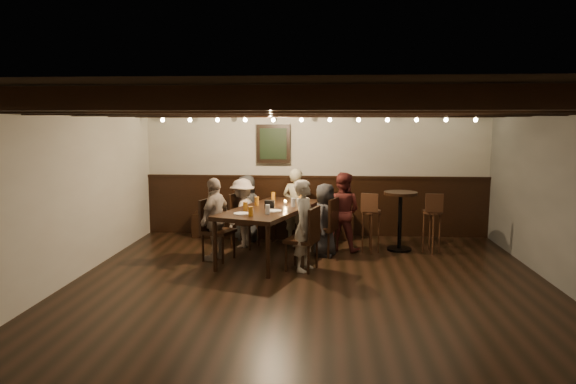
# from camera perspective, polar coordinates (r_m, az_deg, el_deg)

# --- Properties ---
(room) EXTENTS (7.00, 7.00, 7.00)m
(room) POSITION_cam_1_polar(r_m,az_deg,el_deg) (8.53, 1.02, 0.50)
(room) COLOR black
(room) RESTS_ON ground
(dining_table) EXTENTS (1.62, 2.37, 0.81)m
(dining_table) POSITION_cam_1_polar(r_m,az_deg,el_deg) (8.13, -1.91, -2.19)
(dining_table) COLOR black
(dining_table) RESTS_ON floor
(chair_left_near) EXTENTS (0.54, 0.54, 0.93)m
(chair_left_near) POSITION_cam_1_polar(r_m,az_deg,el_deg) (8.93, -4.89, -4.32)
(chair_left_near) COLOR black
(chair_left_near) RESTS_ON floor
(chair_left_far) EXTENTS (0.56, 0.56, 0.96)m
(chair_left_far) POSITION_cam_1_polar(r_m,az_deg,el_deg) (8.17, -7.85, -5.46)
(chair_left_far) COLOR black
(chair_left_far) RESTS_ON floor
(chair_right_near) EXTENTS (0.55, 0.55, 0.94)m
(chair_right_near) POSITION_cam_1_polar(r_m,az_deg,el_deg) (8.37, 3.90, -5.11)
(chair_right_near) COLOR black
(chair_right_near) RESTS_ON floor
(chair_right_far) EXTENTS (0.54, 0.54, 0.94)m
(chair_right_far) POSITION_cam_1_polar(r_m,az_deg,el_deg) (7.55, 1.66, -6.54)
(chair_right_far) COLOR black
(chair_right_far) RESTS_ON floor
(person_bench_left) EXTENTS (0.68, 0.55, 1.20)m
(person_bench_left) POSITION_cam_1_polar(r_m,az_deg,el_deg) (9.35, -4.60, -1.79)
(person_bench_left) COLOR #2A2A2C
(person_bench_left) RESTS_ON floor
(person_bench_centre) EXTENTS (0.57, 0.46, 1.35)m
(person_bench_centre) POSITION_cam_1_polar(r_m,az_deg,el_deg) (9.10, 0.87, -1.58)
(person_bench_centre) COLOR gray
(person_bench_centre) RESTS_ON floor
(person_bench_right) EXTENTS (0.77, 0.68, 1.33)m
(person_bench_right) POSITION_cam_1_polar(r_m,az_deg,el_deg) (8.66, 6.02, -2.17)
(person_bench_right) COLOR maroon
(person_bench_right) RESTS_ON floor
(person_left_near) EXTENTS (0.67, 0.87, 1.19)m
(person_left_near) POSITION_cam_1_polar(r_m,az_deg,el_deg) (8.89, -5.08, -2.34)
(person_left_near) COLOR gray
(person_left_near) RESTS_ON floor
(person_left_far) EXTENTS (0.54, 0.82, 1.30)m
(person_left_far) POSITION_cam_1_polar(r_m,az_deg,el_deg) (8.11, -8.07, -2.99)
(person_left_far) COLOR gray
(person_left_far) RESTS_ON floor
(person_right_near) EXTENTS (0.54, 0.67, 1.18)m
(person_right_near) POSITION_cam_1_polar(r_m,az_deg,el_deg) (8.30, 4.12, -3.10)
(person_right_near) COLOR #232325
(person_right_near) RESTS_ON floor
(person_right_far) EXTENTS (0.46, 0.56, 1.33)m
(person_right_far) POSITION_cam_1_polar(r_m,az_deg,el_deg) (7.45, 1.88, -3.74)
(person_right_far) COLOR #A29989
(person_right_far) RESTS_ON floor
(pint_a) EXTENTS (0.07, 0.07, 0.14)m
(pint_a) POSITION_cam_1_polar(r_m,az_deg,el_deg) (8.86, -1.66, -0.47)
(pint_a) COLOR #BF7219
(pint_a) RESTS_ON dining_table
(pint_b) EXTENTS (0.07, 0.07, 0.14)m
(pint_b) POSITION_cam_1_polar(r_m,az_deg,el_deg) (8.60, 1.42, -0.71)
(pint_b) COLOR #BF7219
(pint_b) RESTS_ON dining_table
(pint_c) EXTENTS (0.07, 0.07, 0.14)m
(pint_c) POSITION_cam_1_polar(r_m,az_deg,el_deg) (8.33, -3.50, -1.01)
(pint_c) COLOR #BF7219
(pint_c) RESTS_ON dining_table
(pint_d) EXTENTS (0.07, 0.07, 0.14)m
(pint_d) POSITION_cam_1_polar(r_m,az_deg,el_deg) (8.17, 0.58, -1.16)
(pint_d) COLOR silver
(pint_d) RESTS_ON dining_table
(pint_e) EXTENTS (0.07, 0.07, 0.14)m
(pint_e) POSITION_cam_1_polar(r_m,az_deg,el_deg) (7.81, -4.77, -1.61)
(pint_e) COLOR #BF7219
(pint_e) RESTS_ON dining_table
(pint_f) EXTENTS (0.07, 0.07, 0.14)m
(pint_f) POSITION_cam_1_polar(r_m,az_deg,el_deg) (7.54, -2.29, -1.94)
(pint_f) COLOR silver
(pint_f) RESTS_ON dining_table
(pint_g) EXTENTS (0.07, 0.07, 0.14)m
(pint_g) POSITION_cam_1_polar(r_m,az_deg,el_deg) (7.38, -4.17, -2.16)
(pint_g) COLOR #BF7219
(pint_g) RESTS_ON dining_table
(plate_near) EXTENTS (0.24, 0.24, 0.01)m
(plate_near) POSITION_cam_1_polar(r_m,az_deg,el_deg) (7.57, -5.17, -2.40)
(plate_near) COLOR white
(plate_near) RESTS_ON dining_table
(plate_far) EXTENTS (0.24, 0.24, 0.01)m
(plate_far) POSITION_cam_1_polar(r_m,az_deg,el_deg) (7.78, -1.64, -2.10)
(plate_far) COLOR white
(plate_far) RESTS_ON dining_table
(condiment_caddy) EXTENTS (0.15, 0.10, 0.12)m
(condiment_caddy) POSITION_cam_1_polar(r_m,az_deg,el_deg) (8.07, -2.06, -1.36)
(condiment_caddy) COLOR black
(condiment_caddy) RESTS_ON dining_table
(candle) EXTENTS (0.05, 0.05, 0.05)m
(candle) POSITION_cam_1_polar(r_m,az_deg,el_deg) (8.34, -0.30, -1.30)
(candle) COLOR beige
(candle) RESTS_ON dining_table
(high_top_table) EXTENTS (0.56, 0.56, 1.00)m
(high_top_table) POSITION_cam_1_polar(r_m,az_deg,el_deg) (8.81, 12.35, -2.19)
(high_top_table) COLOR black
(high_top_table) RESTS_ON floor
(bar_stool_left) EXTENTS (0.34, 0.36, 1.01)m
(bar_stool_left) POSITION_cam_1_polar(r_m,az_deg,el_deg) (8.61, 9.17, -4.24)
(bar_stool_left) COLOR #382012
(bar_stool_left) RESTS_ON floor
(bar_stool_right) EXTENTS (0.32, 0.33, 1.01)m
(bar_stool_right) POSITION_cam_1_polar(r_m,az_deg,el_deg) (8.80, 15.67, -4.17)
(bar_stool_right) COLOR #382012
(bar_stool_right) RESTS_ON floor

